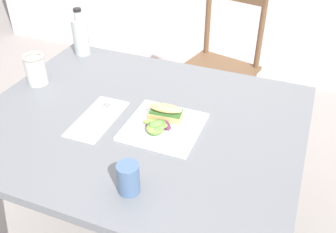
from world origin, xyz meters
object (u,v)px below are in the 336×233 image
plate_lunch (164,127)px  chair_wooden_far (219,68)px  bottle_cold_brew (81,38)px  sandwich_half_front (166,112)px  cup_extra_side (128,178)px  mason_jar_iced_tea (36,71)px  fork_on_napkin (99,115)px  dining_table (140,149)px

plate_lunch → chair_wooden_far: bearing=93.9°
bottle_cold_brew → chair_wooden_far: bearing=52.8°
plate_lunch → sandwich_half_front: (-0.01, 0.04, 0.03)m
bottle_cold_brew → cup_extra_side: bottle_cold_brew is taller
chair_wooden_far → plate_lunch: bearing=-86.1°
sandwich_half_front → mason_jar_iced_tea: (-0.56, 0.05, 0.02)m
chair_wooden_far → mason_jar_iced_tea: bearing=-118.4°
sandwich_half_front → fork_on_napkin: bearing=-165.7°
cup_extra_side → plate_lunch: bearing=94.1°
dining_table → bottle_cold_brew: size_ratio=5.31×
bottle_cold_brew → dining_table: bearing=-39.3°
chair_wooden_far → fork_on_napkin: 1.09m
bottle_cold_brew → mason_jar_iced_tea: bearing=-93.8°
dining_table → plate_lunch: plate_lunch is taller
dining_table → cup_extra_side: cup_extra_side is taller
fork_on_napkin → mason_jar_iced_tea: mason_jar_iced_tea is taller
dining_table → plate_lunch: 0.17m
dining_table → bottle_cold_brew: bottle_cold_brew is taller
fork_on_napkin → mason_jar_iced_tea: size_ratio=1.54×
dining_table → chair_wooden_far: (0.03, 1.00, -0.16)m
sandwich_half_front → chair_wooden_far: bearing=93.6°
plate_lunch → bottle_cold_brew: (-0.55, 0.38, 0.07)m
chair_wooden_far → bottle_cold_brew: size_ratio=4.19×
bottle_cold_brew → cup_extra_side: bearing=-49.9°
plate_lunch → cup_extra_side: cup_extra_side is taller
fork_on_napkin → cup_extra_side: size_ratio=2.07×
bottle_cold_brew → fork_on_napkin: bearing=-51.6°
chair_wooden_far → fork_on_napkin: (-0.16, -1.04, 0.30)m
bottle_cold_brew → mason_jar_iced_tea: 0.29m
fork_on_napkin → bottle_cold_brew: 0.52m
dining_table → fork_on_napkin: (-0.13, -0.04, 0.14)m
mason_jar_iced_tea → chair_wooden_far: bearing=61.6°
chair_wooden_far → sandwich_half_front: chair_wooden_far is taller
chair_wooden_far → fork_on_napkin: size_ratio=4.68×
mason_jar_iced_tea → cup_extra_side: mason_jar_iced_tea is taller
plate_lunch → mason_jar_iced_tea: size_ratio=2.02×
plate_lunch → bottle_cold_brew: bearing=145.1°
bottle_cold_brew → sandwich_half_front: bearing=-32.5°
dining_table → sandwich_half_front: sandwich_half_front is taller
plate_lunch → mason_jar_iced_tea: mason_jar_iced_tea is taller
chair_wooden_far → plate_lunch: 1.06m
chair_wooden_far → mason_jar_iced_tea: chair_wooden_far is taller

